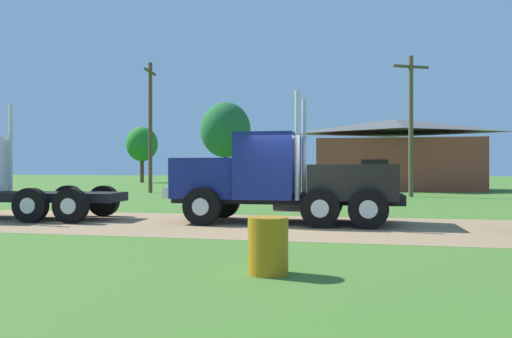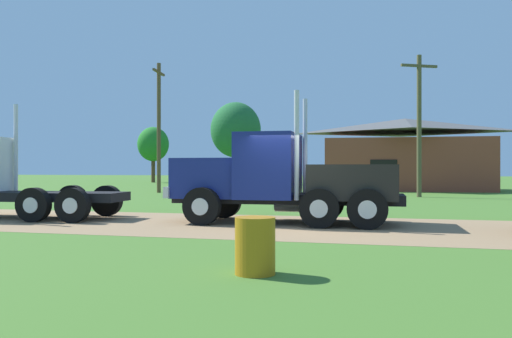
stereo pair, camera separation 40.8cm
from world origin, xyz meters
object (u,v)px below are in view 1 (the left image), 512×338
at_px(steel_barrel, 268,246).
at_px(utility_pole_far, 411,122).
at_px(truck_foreground_white, 281,180).
at_px(utility_pole_near, 150,124).
at_px(shed_building, 395,156).

xyz_separation_m(steel_barrel, utility_pole_far, (3.68, 22.62, 3.78)).
relative_size(truck_foreground_white, steel_barrel, 7.88).
xyz_separation_m(steel_barrel, utility_pole_near, (-12.64, 23.89, 4.09)).
distance_m(steel_barrel, utility_pole_near, 27.33).
bearing_deg(utility_pole_near, truck_foreground_white, -55.06).
distance_m(truck_foreground_white, utility_pole_near, 20.47).
relative_size(utility_pole_near, utility_pole_far, 1.08).
xyz_separation_m(truck_foreground_white, utility_pole_far, (4.74, 15.29, 2.96)).
height_order(shed_building, utility_pole_near, utility_pole_near).
xyz_separation_m(shed_building, utility_pole_far, (0.42, -9.70, 1.66)).
height_order(utility_pole_near, utility_pole_far, utility_pole_near).
bearing_deg(truck_foreground_white, utility_pole_far, 72.77).
bearing_deg(truck_foreground_white, utility_pole_near, 124.94).
bearing_deg(utility_pole_far, steel_barrel, -99.24).
bearing_deg(utility_pole_far, shed_building, 92.48).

